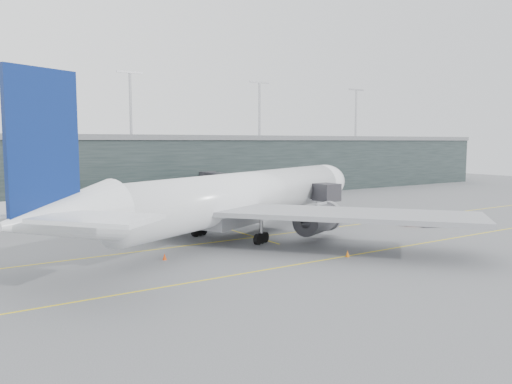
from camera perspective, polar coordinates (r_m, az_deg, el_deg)
ground at (r=72.83m, az=-5.12°, el=-5.06°), size 320.00×320.00×0.00m
taxiline_a at (r=69.39m, az=-3.56°, el=-5.59°), size 160.00×0.25×0.02m
taxiline_b at (r=56.34m, az=4.56°, el=-8.28°), size 160.00×0.25×0.02m
taxiline_lead_main at (r=92.70m, az=-8.18°, el=-2.75°), size 0.25×60.00×0.02m
terminal at (r=125.92m, az=-17.63°, el=2.76°), size 240.00×36.00×29.00m
main_aircraft at (r=72.67m, az=-1.35°, el=-0.55°), size 68.35×62.90×20.18m
jet_bridge at (r=103.38m, az=-0.95°, el=1.01°), size 5.26×44.36×6.75m
gse_cart at (r=85.45m, az=17.16°, el=-3.04°), size 2.84×2.21×1.71m
baggage_dolly at (r=85.46m, az=19.14°, el=-3.62°), size 3.79×3.48×0.31m
uld_a at (r=79.25m, az=-12.47°, el=-3.57°), size 2.14×1.76×1.86m
uld_b at (r=81.30m, az=-10.92°, el=-3.40°), size 2.00×1.72×1.62m
uld_c at (r=82.47m, az=-9.33°, el=-3.15°), size 2.05×1.65×1.85m
cone_nose at (r=89.33m, az=16.38°, el=-3.01°), size 0.47×0.47×0.75m
cone_wing_stbd at (r=60.74m, az=10.42°, el=-6.95°), size 0.50×0.50×0.79m
cone_wing_port at (r=84.90m, az=-2.86°, el=-3.23°), size 0.48×0.48×0.76m
cone_tail at (r=59.25m, az=-10.41°, el=-7.27°), size 0.50×0.50×0.79m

